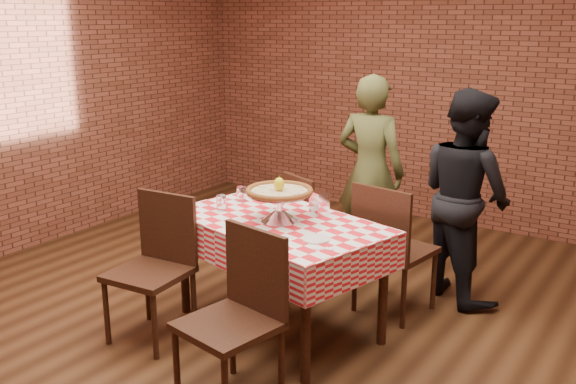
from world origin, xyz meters
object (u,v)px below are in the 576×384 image
Objects in this scene: water_glass_left at (221,203)px; condiment_caddy at (319,203)px; table at (279,275)px; pizza_stand at (279,207)px; diner_black at (465,195)px; water_glass_right at (241,194)px; chair_far_right at (396,247)px; chair_near_left at (149,271)px; chair_far_left at (316,227)px; diner_olive at (370,172)px; chair_near_right at (228,322)px; pizza at (279,192)px.

water_glass_left is 0.68× the size of condiment_caddy.
pizza_stand is (0.01, -0.01, 0.48)m from table.
water_glass_right is at bearing 70.73° from diner_black.
chair_near_left is at bearing 56.14° from chair_far_right.
chair_far_left is 0.55× the size of diner_olive.
water_glass_left is 0.98m from chair_far_left.
diner_black is (0.30, 0.52, 0.30)m from chair_far_right.
pizza_stand is 0.45× the size of chair_near_right.
chair_near_left is at bearing -106.89° from condiment_caddy.
chair_far_right reaches higher than condiment_caddy.
pizza is at bearing 60.72° from chair_far_right.
pizza is at bearing 89.55° from diner_black.
diner_olive reaches higher than diner_black.
water_glass_right is 1.15m from chair_far_right.
chair_near_right is at bearing -59.18° from condiment_caddy.
pizza_stand is at bearing 89.81° from diner_olive.
water_glass_left is at bearing -128.45° from condiment_caddy.
diner_olive is at bearing 124.51° from condiment_caddy.
chair_near_right is (0.71, -0.82, -0.34)m from water_glass_left.
condiment_caddy is at bearing 26.61° from water_glass_left.
pizza is 1.01m from chair_near_right.
diner_olive is at bearing 107.78° from chair_near_right.
pizza_stand reaches higher than chair_near_left.
chair_far_right reaches higher than chair_near_right.
diner_olive is (-0.30, 2.24, 0.33)m from chair_near_right.
pizza is 0.48m from water_glass_left.
water_glass_left is at bearing -174.31° from table.
diner_black reaches higher than water_glass_right.
chair_far_right is (0.38, 0.42, -0.36)m from condiment_caddy.
chair_near_right is 1.56m from chair_far_right.
chair_near_right reaches higher than water_glass_left.
chair_far_left reaches higher than water_glass_left.
water_glass_left is at bearing 68.57° from chair_near_left.
water_glass_left is 1.00× the size of water_glass_right.
pizza_stand is 0.27× the size of diner_olive.
chair_far_right is at bearing 72.88° from condiment_caddy.
diner_olive reaches higher than table.
condiment_caddy is at bearing 3.57° from water_glass_right.
pizza reaches higher than chair_near_left.
pizza_stand reaches higher than chair_near_right.
pizza is 0.32m from condiment_caddy.
chair_near_left is (-0.13, -0.80, -0.34)m from water_glass_right.
table is 0.48m from pizza_stand.
chair_far_left is at bearing 104.55° from table.
table is 1.47× the size of chair_far_right.
table is 1.49× the size of chair_near_left.
pizza is at bearing -29.30° from table.
pizza_stand is 1.39m from diner_olive.
pizza_stand is 4.01× the size of water_glass_left.
chair_far_left is 0.56× the size of diner_black.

